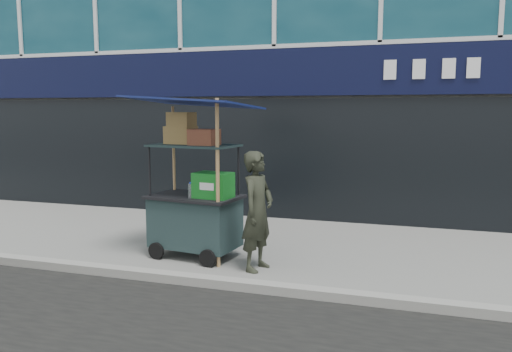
% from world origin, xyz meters
% --- Properties ---
extents(ground, '(80.00, 80.00, 0.00)m').
position_xyz_m(ground, '(0.00, 0.00, 0.00)').
color(ground, gray).
rests_on(ground, ground).
extents(curb, '(80.00, 0.18, 0.12)m').
position_xyz_m(curb, '(0.00, -0.20, 0.06)').
color(curb, gray).
rests_on(curb, ground).
extents(vendor_cart, '(1.92, 1.48, 2.38)m').
position_xyz_m(vendor_cart, '(-0.40, 0.94, 0.84)').
color(vendor_cart, '#1A2C2D').
rests_on(vendor_cart, ground).
extents(vendor_man, '(0.51, 0.66, 1.63)m').
position_xyz_m(vendor_man, '(0.66, 0.62, 0.82)').
color(vendor_man, '#262A1E').
rests_on(vendor_man, ground).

